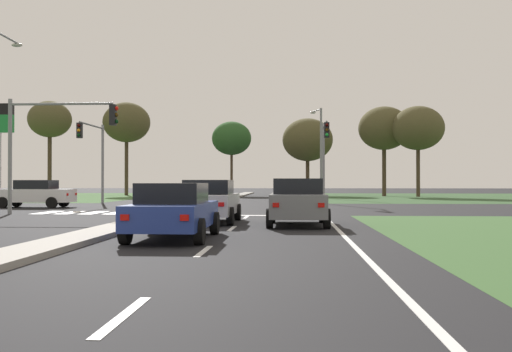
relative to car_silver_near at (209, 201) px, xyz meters
name	(u,v)px	position (x,y,z in m)	size (l,w,h in m)	color
ground_plane	(196,208)	(-2.40, 11.53, -0.80)	(200.00, 200.00, 0.00)	black
grass_verge_far_right	(499,197)	(23.10, 36.03, -0.80)	(35.00, 35.00, 0.01)	#2D4C28
median_island_near	(67,241)	(-2.40, -7.47, -0.73)	(1.20, 22.00, 0.14)	gray
median_island_far	(237,196)	(-2.40, 36.53, -0.73)	(1.20, 36.00, 0.14)	gray
lane_dash_near	(123,316)	(1.10, -14.67, -0.80)	(0.14, 2.00, 0.01)	silver
lane_dash_second	(204,251)	(1.10, -8.67, -0.80)	(0.14, 2.00, 0.01)	silver
lane_dash_third	(232,229)	(1.10, -2.67, -0.80)	(0.14, 2.00, 0.01)	silver
lane_dash_fourth	(246,217)	(1.10, 3.33, -0.80)	(0.14, 2.00, 0.01)	silver
edge_line_right	(350,242)	(4.45, -6.47, -0.80)	(0.14, 24.00, 0.01)	silver
stop_bar_near	(255,215)	(1.40, 4.53, -0.80)	(6.40, 0.50, 0.01)	silver
crosswalk_bar_near	(48,213)	(-8.80, 6.33, -0.80)	(0.70, 2.80, 0.01)	silver
crosswalk_bar_second	(71,213)	(-7.65, 6.33, -0.80)	(0.70, 2.80, 0.01)	silver
crosswalk_bar_third	(94,213)	(-6.50, 6.33, -0.80)	(0.70, 2.80, 0.01)	silver
crosswalk_bar_fourth	(118,213)	(-5.35, 6.33, -0.80)	(0.70, 2.80, 0.01)	silver
crosswalk_bar_fifth	(141,213)	(-4.20, 6.33, -0.80)	(0.70, 2.80, 0.01)	silver
car_silver_near	(209,201)	(0.00, 0.00, 0.00)	(2.05, 4.42, 1.57)	#B7B7BC
car_white_second	(34,194)	(-11.90, 11.70, 0.01)	(4.53, 1.94, 1.60)	silver
car_blue_third	(174,210)	(-0.08, -6.08, -0.05)	(2.01, 4.34, 1.47)	navy
car_grey_fourth	(298,202)	(3.22, -1.10, 0.02)	(2.05, 4.29, 1.61)	slate
car_red_fifth	(202,190)	(-4.64, 28.36, -0.04)	(1.97, 4.29, 1.49)	#A31919
traffic_signal_far_left	(94,148)	(-10.00, 16.40, 2.96)	(0.32, 4.73, 5.44)	gray
traffic_signal_near_left	(51,134)	(-8.05, 4.93, 2.92)	(5.19, 0.32, 5.34)	gray
traffic_signal_far_right	(325,148)	(5.20, 16.76, 2.92)	(0.32, 3.86, 5.46)	gray
street_lamp_third	(320,148)	(5.68, 31.69, 3.81)	(1.05, 1.99, 8.19)	gray
treeline_near	(50,120)	(-22.90, 39.58, 7.36)	(4.60, 4.60, 10.19)	#423323
treeline_second	(127,123)	(-15.24, 42.13, 7.27)	(5.22, 5.22, 10.33)	#423323
treeline_third	(232,138)	(-3.50, 42.19, 5.47)	(4.34, 4.34, 8.13)	#423323
treeline_fourth	(308,140)	(4.87, 42.82, 5.31)	(5.56, 5.56, 8.49)	#423323
treeline_fifth	(418,128)	(15.68, 37.28, 6.02)	(5.16, 5.16, 9.04)	#423323
treeline_sixth	(384,129)	(12.72, 39.68, 6.24)	(5.32, 5.32, 9.34)	#423323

